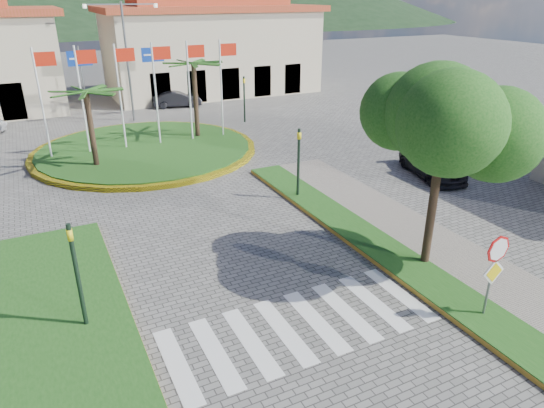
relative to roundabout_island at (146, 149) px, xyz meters
name	(u,v)px	position (x,y,z in m)	size (l,w,h in m)	color
sidewalk_right	(509,306)	(6.00, -20.00, -0.10)	(4.00, 28.00, 0.15)	gray
verge_right	(480,316)	(4.80, -20.00, -0.08)	(1.60, 28.00, 0.18)	#1D4D16
median_left	(36,351)	(-6.50, -16.00, -0.08)	(5.00, 14.00, 0.18)	#1D4D16
crosswalk	(297,327)	(0.00, -18.00, -0.17)	(8.00, 3.00, 0.01)	silver
roundabout_island	(146,149)	(0.00, 0.00, 0.00)	(12.70, 12.70, 6.00)	yellow
stop_sign	(495,264)	(4.90, -20.04, 1.62)	(0.80, 0.11, 2.65)	slate
deciduous_tree	(446,114)	(5.50, -17.00, 5.00)	(3.60, 3.60, 6.80)	black
traffic_light_left	(76,268)	(-5.20, -15.50, 1.77)	(0.15, 0.18, 3.20)	black
traffic_light_right	(299,157)	(4.50, -10.00, 1.77)	(0.15, 0.18, 3.20)	black
traffic_light_far	(244,95)	(8.00, 4.00, 1.77)	(0.18, 0.15, 3.20)	black
direction_sign_west	(81,71)	(-2.00, 8.97, 3.36)	(1.60, 0.14, 5.20)	slate
direction_sign_east	(154,67)	(3.00, 8.97, 3.36)	(1.60, 0.14, 5.20)	slate
street_lamp_centre	(127,56)	(1.00, 8.00, 4.32)	(4.80, 0.16, 8.00)	slate
building_right	(211,48)	(10.00, 16.00, 3.73)	(19.08, 9.54, 8.05)	beige
car_dark_a	(15,110)	(-6.66, 12.96, 0.38)	(1.31, 3.25, 1.11)	black
car_dark_b	(177,99)	(5.10, 11.02, 0.46)	(1.33, 3.83, 1.26)	black
car_side_right	(432,163)	(12.00, -10.37, 0.49)	(1.86, 4.57, 1.33)	black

